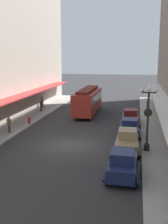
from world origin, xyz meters
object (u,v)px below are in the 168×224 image
Objects in this scene: pedestrian_0 at (9,124)px; pedestrian_3 at (41,105)px; streetcar at (88,100)px; parked_car_1 at (130,117)px; pedestrian_2 at (42,102)px; parked_car_2 at (129,127)px; parked_car_0 at (123,163)px; pedestrian_4 at (148,104)px; fire_hydrant at (29,120)px; lamp_post_with_clock at (148,116)px; parked_car_3 at (127,141)px.

pedestrian_0 is 1.00× the size of pedestrian_3.
pedestrian_3 is at bearing -178.40° from streetcar.
parked_car_1 is at bearing -42.16° from streetcar.
parked_car_1 is 2.63× the size of pedestrian_2.
streetcar is 12.86m from pedestrian_0.
parked_car_2 is at bearing -44.57° from pedestrian_2.
parked_car_0 is 14.22m from pedestrian_0.
pedestrian_3 is (-12.26, 19.36, 0.05)m from parked_car_0.
parked_car_1 is 8.82m from pedestrian_4.
pedestrian_3 is 0.98× the size of pedestrian_4.
parked_car_2 is 2.62× the size of pedestrian_3.
pedestrian_4 reaches higher than pedestrian_3.
pedestrian_3 is (-6.53, -0.18, -0.91)m from streetcar.
streetcar is 5.86× the size of pedestrian_2.
pedestrian_3 is 14.92m from pedestrian_4.
parked_car_2 is 11.57m from fire_hydrant.
lamp_post_with_clock is 13.74m from pedestrian_0.
pedestrian_2 is 1.00× the size of pedestrian_3.
lamp_post_with_clock is 17.64m from pedestrian_4.
parked_car_0 and parked_car_1 have the same top height.
parked_car_2 is at bearing 110.42° from lamp_post_with_clock.
pedestrian_2 is at bearing 95.95° from pedestrian_0.
pedestrian_0 is at bearing -174.11° from parked_car_2.
fire_hydrant is 3.99m from pedestrian_0.
fire_hydrant is 10.55m from pedestrian_2.
parked_car_2 is at bearing 5.89° from pedestrian_0.
parked_car_2 is at bearing -13.59° from fire_hydrant.
pedestrian_3 is (-0.62, 11.20, 0.00)m from pedestrian_0.
streetcar is (-5.83, 14.58, 0.96)m from parked_car_3.
parked_car_2 is 5.25× the size of fire_hydrant.
lamp_post_with_clock is (1.51, -4.07, 2.04)m from parked_car_2.
parked_car_1 is at bearing 11.04° from fire_hydrant.
lamp_post_with_clock is at bearing -91.98° from pedestrian_4.
streetcar reaches higher than parked_car_2.
parked_car_0 is 2.61× the size of pedestrian_2.
parked_car_1 is 4.90m from parked_car_2.
pedestrian_3 is at bearing 134.70° from lamp_post_with_clock.
parked_car_0 is 22.94m from pedestrian_4.
parked_car_1 is 11.41m from fire_hydrant.
lamp_post_with_clock is at bearing -80.16° from parked_car_1.
streetcar reaches higher than pedestrian_2.
fire_hydrant is (-11.20, -2.18, -0.38)m from parked_car_1.
pedestrian_2 is at bearing 148.30° from parked_car_1.
parked_car_0 is 5.92m from lamp_post_with_clock.
parked_car_1 is 7.90m from streetcar.
parked_car_0 is 14.28m from parked_car_1.
lamp_post_with_clock is at bearing 12.74° from parked_car_3.
parked_car_3 reaches higher than pedestrian_3.
pedestrian_4 is (15.38, 0.39, 0.02)m from pedestrian_2.
parked_car_0 is at bearing -59.67° from pedestrian_2.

